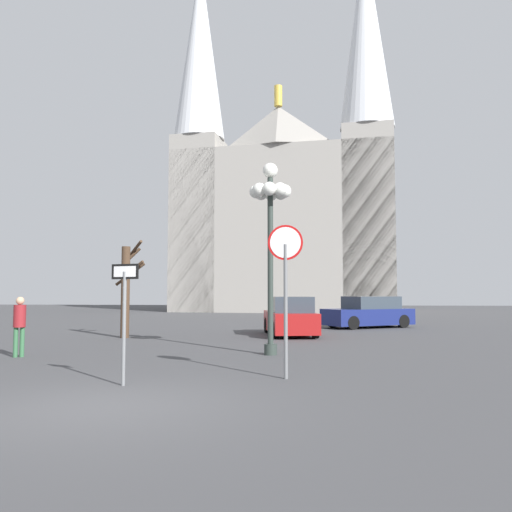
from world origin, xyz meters
TOP-DOWN VIEW (x-y plane):
  - ground_plane at (0.00, 0.00)m, footprint 120.00×120.00m
  - cathedral at (1.43, 39.87)m, footprint 20.46×14.42m
  - stop_sign at (2.72, 2.87)m, footprint 0.73×0.10m
  - one_way_arrow_sign at (-0.31, 1.82)m, footprint 0.59×0.23m
  - street_lamp at (2.15, 6.83)m, footprint 1.20×1.20m
  - bare_tree at (-3.76, 11.73)m, footprint 1.26×0.82m
  - parked_car_near_navy at (6.25, 18.28)m, footprint 4.72×3.80m
  - parked_car_far_red at (2.52, 13.38)m, footprint 2.42×4.40m
  - pedestrian_walking at (-4.60, 5.70)m, footprint 0.32×0.32m

SIDE VIEW (x-z plane):
  - ground_plane at x=0.00m, z-range 0.00..0.00m
  - parked_car_near_navy at x=6.25m, z-range -0.05..1.48m
  - parked_car_far_red at x=2.52m, z-range -0.05..1.51m
  - pedestrian_walking at x=-4.60m, z-range 0.17..1.79m
  - one_way_arrow_sign at x=-0.31m, z-range 0.33..2.62m
  - bare_tree at x=-3.76m, z-range 0.03..3.79m
  - stop_sign at x=2.72m, z-range 0.60..3.74m
  - street_lamp at x=2.15m, z-range 1.35..6.80m
  - cathedral at x=1.43m, z-range -6.83..26.74m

